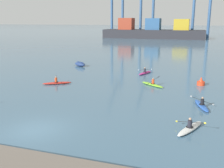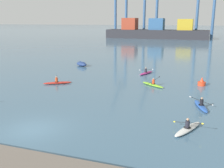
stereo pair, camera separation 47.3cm
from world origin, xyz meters
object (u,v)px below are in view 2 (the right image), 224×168
object	(u,v)px
capsized_dinghy	(82,64)
kayak_magenta	(146,73)
gantry_crane_west_mid	(150,1)
kayak_lime	(153,84)
kayak_red	(57,82)
channel_buoy	(202,83)
kayak_blue	(201,106)
container_barge	(156,31)
kayak_white	(188,128)

from	to	relation	value
capsized_dinghy	kayak_magenta	size ratio (longest dim) A/B	0.81
kayak_magenta	gantry_crane_west_mid	bearing A→B (deg)	100.51
kayak_lime	kayak_red	world-z (taller)	kayak_lime
capsized_dinghy	kayak_magenta	distance (m)	11.87
capsized_dinghy	channel_buoy	xyz separation A→B (m)	(19.04, -7.53, 0.01)
capsized_dinghy	gantry_crane_west_mid	bearing A→B (deg)	93.07
kayak_lime	kayak_blue	size ratio (longest dim) A/B	0.90
container_barge	kayak_blue	size ratio (longest dim) A/B	12.26
kayak_lime	kayak_white	size ratio (longest dim) A/B	0.93
gantry_crane_west_mid	kayak_blue	world-z (taller)	gantry_crane_west_mid
kayak_lime	gantry_crane_west_mid	bearing A→B (deg)	101.05
kayak_red	kayak_blue	bearing A→B (deg)	-12.26
kayak_blue	gantry_crane_west_mid	bearing A→B (deg)	103.34
gantry_crane_west_mid	kayak_red	xyz separation A→B (m)	(7.05, -95.29, -15.64)
capsized_dinghy	kayak_blue	distance (m)	24.73
kayak_magenta	kayak_red	bearing A→B (deg)	-133.60
kayak_lime	kayak_blue	xyz separation A→B (m)	(5.37, -6.31, 0.00)
container_barge	kayak_red	world-z (taller)	container_barge
container_barge	kayak_blue	xyz separation A→B (m)	(18.55, -88.09, -2.75)
kayak_red	kayak_lime	bearing A→B (deg)	13.97
kayak_blue	kayak_lime	bearing A→B (deg)	130.40
gantry_crane_west_mid	kayak_magenta	size ratio (longest dim) A/B	9.28
gantry_crane_west_mid	capsized_dinghy	world-z (taller)	gantry_crane_west_mid
kayak_blue	kayak_red	xyz separation A→B (m)	(-16.40, 3.57, -0.00)
gantry_crane_west_mid	kayak_white	xyz separation A→B (m)	(22.61, -104.34, -15.64)
channel_buoy	kayak_magenta	distance (m)	8.84
channel_buoy	kayak_red	xyz separation A→B (m)	(-16.43, -4.73, -0.19)
container_barge	kayak_lime	xyz separation A→B (m)	(13.18, -81.78, -2.75)
kayak_lime	kayak_red	bearing A→B (deg)	-166.03
container_barge	capsized_dinghy	world-z (taller)	container_barge
container_barge	channel_buoy	world-z (taller)	container_barge
gantry_crane_west_mid	kayak_red	distance (m)	96.83
container_barge	kayak_magenta	size ratio (longest dim) A/B	12.32
gantry_crane_west_mid	kayak_lime	bearing A→B (deg)	-78.95
channel_buoy	kayak_magenta	size ratio (longest dim) A/B	0.29
kayak_white	gantry_crane_west_mid	bearing A→B (deg)	102.22
channel_buoy	kayak_lime	world-z (taller)	kayak_lime
kayak_blue	kayak_red	size ratio (longest dim) A/B	1.07
channel_buoy	container_barge	bearing A→B (deg)	103.11
channel_buoy	kayak_white	world-z (taller)	channel_buoy
capsized_dinghy	kayak_lime	size ratio (longest dim) A/B	0.90
container_barge	channel_buoy	distance (m)	81.97
capsized_dinghy	kayak_white	size ratio (longest dim) A/B	0.83
capsized_dinghy	kayak_white	bearing A→B (deg)	-49.56
kayak_red	kayak_magenta	world-z (taller)	same
channel_buoy	kayak_blue	size ratio (longest dim) A/B	0.29
capsized_dinghy	container_barge	bearing A→B (deg)	89.64
kayak_blue	channel_buoy	bearing A→B (deg)	89.78
kayak_magenta	channel_buoy	bearing A→B (deg)	-31.48
kayak_lime	channel_buoy	bearing A→B (deg)	20.19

